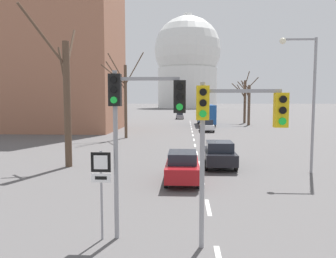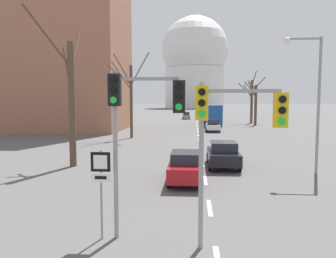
# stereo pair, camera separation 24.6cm
# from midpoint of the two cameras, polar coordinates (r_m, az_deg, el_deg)

# --- Properties ---
(lane_stripe_1) EXTENTS (0.16, 2.00, 0.01)m
(lane_stripe_1) POSITION_cam_midpoint_polar(r_m,az_deg,el_deg) (13.54, 6.47, -13.38)
(lane_stripe_1) COLOR silver
(lane_stripe_1) RESTS_ON ground_plane
(lane_stripe_2) EXTENTS (0.16, 2.00, 0.01)m
(lane_stripe_2) POSITION_cam_midpoint_polar(r_m,az_deg,el_deg) (17.86, 5.61, -8.81)
(lane_stripe_2) COLOR silver
(lane_stripe_2) RESTS_ON ground_plane
(lane_stripe_3) EXTENTS (0.16, 2.00, 0.01)m
(lane_stripe_3) POSITION_cam_midpoint_polar(r_m,az_deg,el_deg) (22.25, 5.09, -6.04)
(lane_stripe_3) COLOR silver
(lane_stripe_3) RESTS_ON ground_plane
(lane_stripe_4) EXTENTS (0.16, 2.00, 0.01)m
(lane_stripe_4) POSITION_cam_midpoint_polar(r_m,az_deg,el_deg) (26.68, 4.75, -4.18)
(lane_stripe_4) COLOR silver
(lane_stripe_4) RESTS_ON ground_plane
(lane_stripe_5) EXTENTS (0.16, 2.00, 0.01)m
(lane_stripe_5) POSITION_cam_midpoint_polar(r_m,az_deg,el_deg) (31.13, 4.51, -2.86)
(lane_stripe_5) COLOR silver
(lane_stripe_5) RESTS_ON ground_plane
(lane_stripe_6) EXTENTS (0.16, 2.00, 0.01)m
(lane_stripe_6) POSITION_cam_midpoint_polar(r_m,az_deg,el_deg) (35.59, 4.33, -1.86)
(lane_stripe_6) COLOR silver
(lane_stripe_6) RESTS_ON ground_plane
(lane_stripe_7) EXTENTS (0.16, 2.00, 0.01)m
(lane_stripe_7) POSITION_cam_midpoint_polar(r_m,az_deg,el_deg) (40.06, 4.19, -1.09)
(lane_stripe_7) COLOR silver
(lane_stripe_7) RESTS_ON ground_plane
(lane_stripe_8) EXTENTS (0.16, 2.00, 0.01)m
(lane_stripe_8) POSITION_cam_midpoint_polar(r_m,az_deg,el_deg) (44.53, 4.08, -0.47)
(lane_stripe_8) COLOR silver
(lane_stripe_8) RESTS_ON ground_plane
(lane_stripe_9) EXTENTS (0.16, 2.00, 0.01)m
(lane_stripe_9) POSITION_cam_midpoint_polar(r_m,az_deg,el_deg) (49.01, 3.99, 0.04)
(lane_stripe_9) COLOR silver
(lane_stripe_9) RESTS_ON ground_plane
(lane_stripe_10) EXTENTS (0.16, 2.00, 0.01)m
(lane_stripe_10) POSITION_cam_midpoint_polar(r_m,az_deg,el_deg) (53.50, 3.91, 0.46)
(lane_stripe_10) COLOR silver
(lane_stripe_10) RESTS_ON ground_plane
(lane_stripe_11) EXTENTS (0.16, 2.00, 0.01)m
(lane_stripe_11) POSITION_cam_midpoint_polar(r_m,az_deg,el_deg) (57.98, 3.84, 0.81)
(lane_stripe_11) COLOR silver
(lane_stripe_11) RESTS_ON ground_plane
(lane_stripe_12) EXTENTS (0.16, 2.00, 0.01)m
(lane_stripe_12) POSITION_cam_midpoint_polar(r_m,az_deg,el_deg) (62.47, 3.79, 1.12)
(lane_stripe_12) COLOR silver
(lane_stripe_12) RESTS_ON ground_plane
(lane_stripe_13) EXTENTS (0.16, 2.00, 0.01)m
(lane_stripe_13) POSITION_cam_midpoint_polar(r_m,az_deg,el_deg) (66.96, 3.74, 1.38)
(lane_stripe_13) COLOR silver
(lane_stripe_13) RESTS_ON ground_plane
(traffic_signal_near_left) EXTENTS (2.30, 0.34, 5.16)m
(traffic_signal_near_left) POSITION_cam_midpoint_polar(r_m,az_deg,el_deg) (9.85, -6.07, 2.94)
(traffic_signal_near_left) COLOR gray
(traffic_signal_near_left) RESTS_ON ground_plane
(traffic_signal_centre_tall) EXTENTS (2.53, 0.34, 4.78)m
(traffic_signal_centre_tall) POSITION_cam_midpoint_polar(r_m,az_deg,el_deg) (9.32, 10.01, 1.01)
(traffic_signal_centre_tall) COLOR gray
(traffic_signal_centre_tall) RESTS_ON ground_plane
(route_sign_post) EXTENTS (0.60, 0.08, 2.76)m
(route_sign_post) POSITION_cam_midpoint_polar(r_m,az_deg,el_deg) (10.24, -12.25, -8.52)
(route_sign_post) COLOR gray
(route_sign_post) RESTS_ON ground_plane
(street_lamp_right) EXTENTS (2.13, 0.36, 7.84)m
(street_lamp_right) POSITION_cam_midpoint_polar(r_m,az_deg,el_deg) (20.63, 22.78, 6.24)
(street_lamp_right) COLOR gray
(street_lamp_right) RESTS_ON ground_plane
(sedan_near_left) EXTENTS (1.87, 4.29, 1.65)m
(sedan_near_left) POSITION_cam_midpoint_polar(r_m,az_deg,el_deg) (44.99, 6.62, 0.63)
(sedan_near_left) COLOR silver
(sedan_near_left) RESTS_ON ground_plane
(sedan_near_right) EXTENTS (1.71, 4.46, 1.58)m
(sedan_near_right) POSITION_cam_midpoint_polar(r_m,az_deg,el_deg) (74.60, 1.98, 2.37)
(sedan_near_right) COLOR slate
(sedan_near_right) RESTS_ON ground_plane
(sedan_mid_centre) EXTENTS (1.97, 4.18, 1.65)m
(sedan_mid_centre) POSITION_cam_midpoint_polar(r_m,az_deg,el_deg) (21.27, 8.56, -4.29)
(sedan_mid_centre) COLOR black
(sedan_mid_centre) RESTS_ON ground_plane
(sedan_far_left) EXTENTS (1.76, 4.19, 1.62)m
(sedan_far_left) POSITION_cam_midpoint_polar(r_m,az_deg,el_deg) (17.23, 2.12, -6.51)
(sedan_far_left) COLOR maroon
(sedan_far_left) RESTS_ON ground_plane
(sedan_far_right) EXTENTS (1.95, 3.97, 1.65)m
(sedan_far_right) POSITION_cam_midpoint_polar(r_m,az_deg,el_deg) (70.05, 6.79, 2.19)
(sedan_far_right) COLOR #2D4C33
(sedan_far_right) RESTS_ON ground_plane
(city_bus) EXTENTS (2.66, 10.80, 3.48)m
(city_bus) POSITION_cam_midpoint_polar(r_m,az_deg,el_deg) (56.17, 6.54, 2.74)
(city_bus) COLOR #19478C
(city_bus) RESTS_ON ground_plane
(bare_tree_left_near) EXTENTS (4.88, 2.87, 9.41)m
(bare_tree_left_near) POSITION_cam_midpoint_polar(r_m,az_deg,el_deg) (37.08, -7.74, 5.67)
(bare_tree_left_near) COLOR brown
(bare_tree_left_near) RESTS_ON ground_plane
(bare_tree_right_near) EXTENTS (2.09, 1.51, 7.68)m
(bare_tree_right_near) POSITION_cam_midpoint_polar(r_m,az_deg,el_deg) (57.64, 13.71, 4.42)
(bare_tree_right_near) COLOR brown
(bare_tree_right_near) RESTS_ON ground_plane
(bare_tree_left_far) EXTENTS (1.87, 5.72, 9.59)m
(bare_tree_left_far) POSITION_cam_midpoint_polar(r_m,az_deg,el_deg) (21.87, -17.66, 5.41)
(bare_tree_left_far) COLOR brown
(bare_tree_left_far) RESTS_ON ground_plane
(bare_tree_right_far) EXTENTS (4.80, 2.10, 9.72)m
(bare_tree_right_far) POSITION_cam_midpoint_polar(r_m,az_deg,el_deg) (62.69, 13.12, 5.08)
(bare_tree_right_far) COLOR brown
(bare_tree_right_far) RESTS_ON ground_plane
(capitol_dome) EXTENTS (36.04, 36.04, 50.91)m
(capitol_dome) POSITION_cam_midpoint_polar(r_m,az_deg,el_deg) (182.84, 3.36, 11.48)
(capitol_dome) COLOR silver
(capitol_dome) RESTS_ON ground_plane
(apartment_block_left) EXTENTS (18.00, 14.00, 23.03)m
(apartment_block_left) POSITION_cam_midpoint_polar(r_m,az_deg,el_deg) (50.84, -19.35, 12.96)
(apartment_block_left) COLOR #9E664C
(apartment_block_left) RESTS_ON ground_plane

